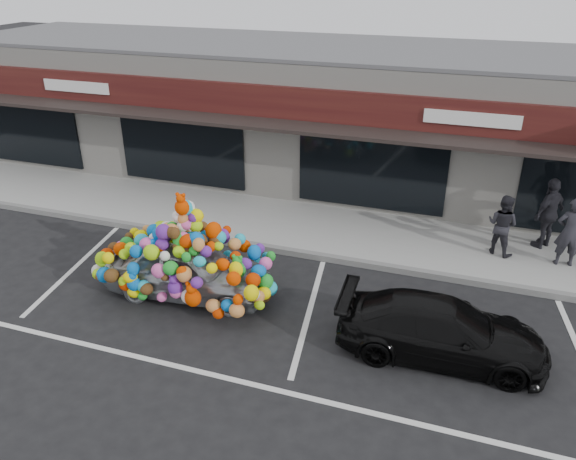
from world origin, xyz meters
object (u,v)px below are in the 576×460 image
(black_sedan, at_px, (441,330))
(pedestrian_a, at_px, (570,232))
(toy_car, at_px, (187,263))
(pedestrian_c, at_px, (549,213))
(pedestrian_b, at_px, (502,225))

(black_sedan, height_order, pedestrian_a, pedestrian_a)
(toy_car, bearing_deg, pedestrian_c, -63.35)
(pedestrian_b, bearing_deg, pedestrian_c, -119.24)
(black_sedan, relative_size, pedestrian_c, 2.10)
(black_sedan, relative_size, pedestrian_a, 2.26)
(toy_car, bearing_deg, pedestrian_b, -63.81)
(black_sedan, xyz_separation_m, pedestrian_b, (1.03, 4.38, 0.36))
(pedestrian_c, bearing_deg, toy_car, -20.89)
(pedestrian_a, relative_size, pedestrian_c, 0.93)
(toy_car, relative_size, pedestrian_a, 2.38)
(pedestrian_c, bearing_deg, black_sedan, 15.00)
(toy_car, height_order, black_sedan, toy_car)
(black_sedan, bearing_deg, pedestrian_a, -33.05)
(toy_car, relative_size, pedestrian_c, 2.21)
(black_sedan, distance_m, pedestrian_c, 5.56)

